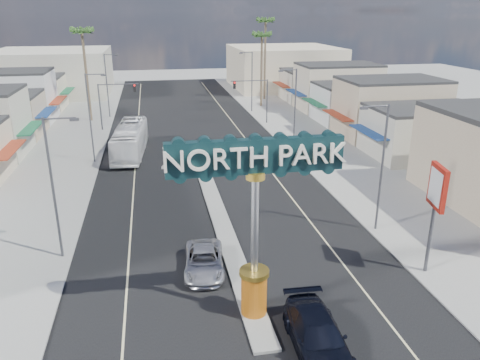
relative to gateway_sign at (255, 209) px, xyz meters
name	(u,v)px	position (x,y,z in m)	size (l,w,h in m)	color
ground	(198,157)	(0.00, 28.02, -5.93)	(160.00, 160.00, 0.00)	gray
road	(198,157)	(0.00, 28.02, -5.92)	(20.00, 120.00, 0.01)	black
median_island	(220,218)	(0.00, 12.02, -5.85)	(1.30, 30.00, 0.16)	gray
sidewalk_left	(60,164)	(-14.00, 28.02, -5.87)	(8.00, 120.00, 0.12)	gray
sidewalk_right	(322,150)	(14.00, 28.02, -5.87)	(8.00, 120.00, 0.12)	gray
storefront_row_right	(359,100)	(24.00, 41.02, -2.93)	(12.00, 42.00, 6.00)	#B7B29E
backdrop_far_left	(53,72)	(-22.00, 73.02, -1.93)	(20.00, 20.00, 8.00)	#B7B29E
backdrop_far_right	(283,67)	(22.00, 73.02, -1.93)	(20.00, 20.00, 8.00)	beige
gateway_sign	(255,209)	(0.00, 0.00, 0.00)	(8.20, 1.50, 9.15)	#BD600E
traffic_signal_left	(114,97)	(-9.18, 42.02, -1.65)	(5.09, 0.45, 6.00)	#47474C
traffic_signal_right	(254,93)	(9.18, 42.02, -1.65)	(5.09, 0.45, 6.00)	#47474C
streetlight_l_near	(55,182)	(-10.43, 8.02, -0.86)	(2.03, 0.22, 9.00)	#47474C
streetlight_l_mid	(91,114)	(-10.43, 28.02, -0.86)	(2.03, 0.22, 9.00)	#47474C
streetlight_l_far	(108,82)	(-10.43, 50.02, -0.86)	(2.03, 0.22, 9.00)	#47474C
streetlight_r_near	(380,162)	(10.43, 8.02, -0.86)	(2.03, 0.22, 9.00)	#47474C
streetlight_r_mid	(294,106)	(10.43, 28.02, -0.86)	(2.03, 0.22, 9.00)	#47474C
streetlight_r_far	(251,79)	(10.43, 50.02, -0.86)	(2.03, 0.22, 9.00)	#47474C
palm_left_far	(82,36)	(-13.00, 48.02, 5.57)	(2.60, 2.60, 13.10)	brown
palm_right_mid	(262,39)	(13.00, 54.02, 4.67)	(2.60, 2.60, 12.10)	brown
palm_right_far	(266,25)	(15.00, 60.02, 6.46)	(2.60, 2.60, 14.10)	brown
suv_left	(204,261)	(-2.00, 4.75, -5.24)	(2.28, 4.94, 1.37)	#B5B5BA
suv_right	(318,336)	(2.26, -3.17, -5.10)	(2.31, 5.69, 1.65)	black
car_parked_left	(129,155)	(-7.13, 27.71, -5.24)	(1.64, 4.07, 1.39)	slate
car_parked_right	(279,152)	(8.23, 25.49, -5.09)	(1.78, 5.10, 1.68)	silver
city_bus	(130,140)	(-7.00, 30.31, -4.30)	(2.74, 11.71, 3.26)	white
bank_pylon_sign	(437,193)	(10.90, 2.15, -0.85)	(0.66, 2.06, 6.56)	#47474C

